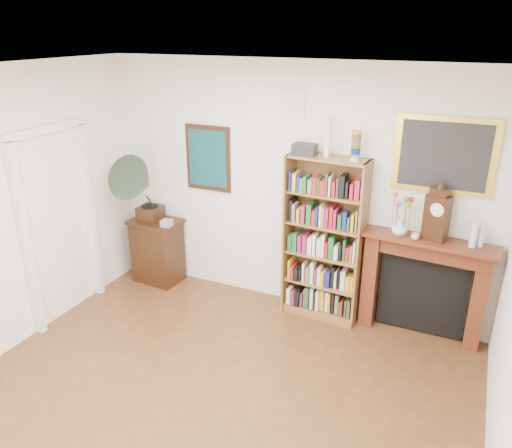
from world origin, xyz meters
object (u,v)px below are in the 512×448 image
at_px(side_cabinet, 158,251).
at_px(cd_stack, 167,223).
at_px(flower_vase, 400,227).
at_px(fireplace, 424,278).
at_px(bottle_left, 474,235).
at_px(bookshelf, 324,231).
at_px(gramophone, 140,184).
at_px(teacup, 415,237).
at_px(bottle_right, 481,237).
at_px(mantel_clock, 437,215).

xyz_separation_m(side_cabinet, cd_stack, (0.24, -0.10, 0.46)).
bearing_deg(flower_vase, cd_stack, -176.30).
xyz_separation_m(fireplace, bottle_left, (0.39, -0.08, 0.59)).
relative_size(bookshelf, bottle_left, 8.90).
relative_size(gramophone, teacup, 11.40).
xyz_separation_m(gramophone, cd_stack, (0.32, 0.03, -0.46)).
bearing_deg(side_cabinet, flower_vase, 5.19).
xyz_separation_m(side_cabinet, bottle_left, (3.64, 0.07, 0.83)).
distance_m(side_cabinet, bottle_right, 3.80).
distance_m(fireplace, teacup, 0.53).
bearing_deg(cd_stack, teacup, 2.48).
height_order(fireplace, bottle_right, bottle_right).
height_order(fireplace, cd_stack, fireplace).
bearing_deg(fireplace, teacup, -133.93).
bearing_deg(gramophone, flower_vase, 2.13).
xyz_separation_m(side_cabinet, mantel_clock, (3.29, 0.10, 0.97)).
bearing_deg(side_cabinet, teacup, 4.19).
xyz_separation_m(side_cabinet, fireplace, (3.25, 0.14, 0.24)).
bearing_deg(bottle_left, side_cabinet, -178.95).
relative_size(mantel_clock, teacup, 6.88).
xyz_separation_m(gramophone, mantel_clock, (3.36, 0.23, 0.05)).
height_order(side_cabinet, fireplace, fireplace).
distance_m(fireplace, bottle_left, 0.71).
relative_size(fireplace, bottle_left, 5.64).
distance_m(mantel_clock, teacup, 0.29).
distance_m(fireplace, cd_stack, 3.02).
xyz_separation_m(bookshelf, bottle_right, (1.54, 0.04, 0.19)).
bearing_deg(mantel_clock, bottle_right, 23.25).
xyz_separation_m(side_cabinet, gramophone, (-0.08, -0.13, 0.92)).
relative_size(fireplace, teacup, 17.39).
height_order(fireplace, gramophone, gramophone).
xyz_separation_m(bookshelf, flower_vase, (0.78, 0.00, 0.17)).
distance_m(mantel_clock, bottle_right, 0.45).
height_order(bookshelf, mantel_clock, bookshelf).
xyz_separation_m(side_cabinet, bottle_right, (3.71, 0.11, 0.81)).
bearing_deg(bottle_left, fireplace, 168.96).
height_order(mantel_clock, bottle_left, mantel_clock).
distance_m(flower_vase, bottle_left, 0.69).
height_order(bookshelf, gramophone, bookshelf).
distance_m(bookshelf, teacup, 0.95).
bearing_deg(side_cabinet, bottle_left, 4.85).
bearing_deg(fireplace, bookshelf, -172.28).
relative_size(cd_stack, flower_vase, 0.73).
bearing_deg(cd_stack, bookshelf, 5.12).
relative_size(bookshelf, fireplace, 1.58).
relative_size(bookshelf, flower_vase, 12.99).
xyz_separation_m(bookshelf, teacup, (0.94, -0.05, 0.12)).
bearing_deg(gramophone, side_cabinet, 58.13).
relative_size(flower_vase, bottle_left, 0.69).
height_order(side_cabinet, cd_stack, cd_stack).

